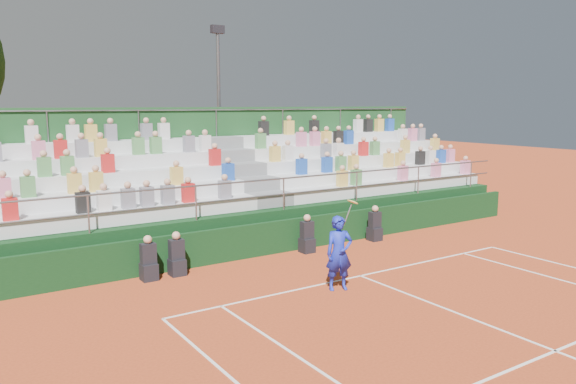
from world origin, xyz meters
TOP-DOWN VIEW (x-y plane):
  - ground at (0.00, 0.00)m, footprint 90.00×90.00m
  - courtside_wall at (0.00, 3.20)m, footprint 20.00×0.15m
  - line_officials at (-1.42, 2.75)m, footprint 8.18×0.40m
  - grandstand at (-0.01, 6.44)m, footprint 20.00×5.20m
  - tennis_player at (-1.16, -0.53)m, footprint 0.92×0.64m
  - floodlight_mast at (1.93, 12.08)m, footprint 0.60×0.25m

SIDE VIEW (x-z plane):
  - ground at x=0.00m, z-range 0.00..0.00m
  - line_officials at x=-1.42m, z-range -0.12..1.07m
  - courtside_wall at x=0.00m, z-range 0.00..1.00m
  - tennis_player at x=-1.16m, z-range -0.19..2.03m
  - grandstand at x=-0.01m, z-range -1.12..3.28m
  - floodlight_mast at x=1.93m, z-range 0.67..8.61m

